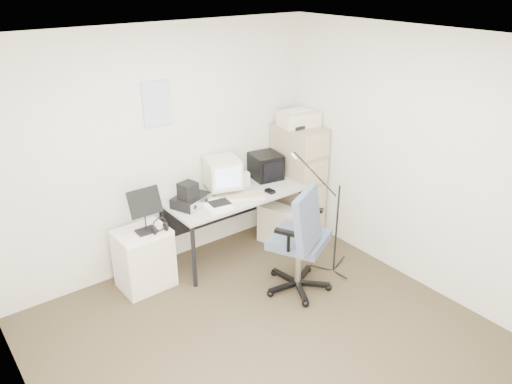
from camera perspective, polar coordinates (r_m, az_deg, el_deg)
floor at (r=4.48m, az=1.85°, el=-17.16°), size 3.60×3.60×0.01m
ceiling at (r=3.38m, az=2.44°, el=16.51°), size 3.60×3.60×0.01m
wall_back at (r=5.16m, az=-10.66°, el=4.61°), size 3.60×0.02×2.50m
wall_front at (r=2.85m, az=26.61°, el=-15.71°), size 3.60×0.02×2.50m
wall_left at (r=3.11m, az=-25.12°, el=-11.65°), size 0.02×3.60×2.50m
wall_right at (r=5.01m, az=18.30°, el=3.13°), size 0.02×3.60×2.50m
wall_calendar at (r=5.00m, az=-11.25°, el=9.92°), size 0.30×0.02×0.44m
filing_cabinet at (r=5.97m, az=4.79°, el=1.53°), size 0.40×0.60×1.30m
printer at (r=5.74m, az=4.89°, el=8.37°), size 0.48×0.37×0.17m
desk at (r=5.53m, az=-2.48°, el=-3.60°), size 1.50×0.70×0.73m
crt_monitor at (r=5.34m, az=-3.85°, el=1.89°), size 0.43×0.44×0.38m
crt_tv at (r=5.72m, az=1.12°, el=2.99°), size 0.36×0.38×0.29m
desk_speaker at (r=5.55m, az=-1.24°, el=1.53°), size 0.10×0.10×0.15m
keyboard at (r=5.25m, az=-1.72°, el=-0.59°), size 0.52×0.37×0.03m
mouse at (r=5.38m, az=1.61°, el=0.09°), size 0.07×0.12×0.03m
radio_receiver at (r=5.13m, az=-7.47°, el=-0.96°), size 0.44×0.38×0.10m
radio_speaker at (r=5.03m, az=-7.79°, el=0.17°), size 0.19×0.18×0.17m
papers at (r=5.10m, az=-4.55°, el=-1.51°), size 0.29×0.37×0.02m
pc_tower at (r=5.78m, az=2.73°, el=-3.85°), size 0.35×0.54×0.46m
office_chair at (r=4.83m, az=4.95°, el=-5.22°), size 0.90×0.90×1.16m
side_cart at (r=5.12m, az=-12.67°, el=-7.44°), size 0.52×0.42×0.63m
music_stand at (r=4.83m, az=-12.65°, el=-2.02°), size 0.36×0.28×0.46m
headphones at (r=4.88m, az=-10.93°, el=-3.98°), size 0.16×0.16×0.03m
mic_stand at (r=5.14m, az=9.29°, el=-2.76°), size 0.02×0.02×1.29m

